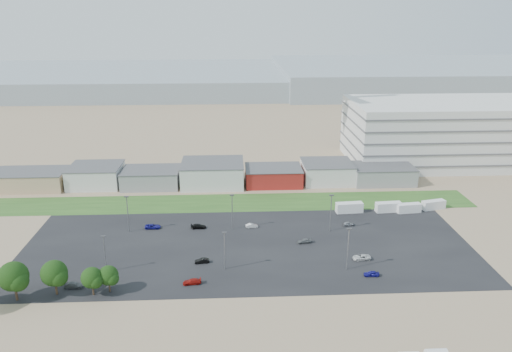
{
  "coord_description": "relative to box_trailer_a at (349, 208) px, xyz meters",
  "views": [
    {
      "loc": [
        1.12,
        -100.83,
        60.68
      ],
      "look_at": [
        7.27,
        22.0,
        19.26
      ],
      "focal_mm": 35.0,
      "sensor_mm": 36.0,
      "label": 1
    }
  ],
  "objects": [
    {
      "name": "parked_car_8",
      "position": [
        -2.48,
        -10.08,
        -0.99
      ],
      "size": [
        3.51,
        1.72,
        1.15
      ],
      "primitive_type": "imported",
      "rotation": [
        0.0,
        0.0,
        1.68
      ],
      "color": "#A5A5AA",
      "rests_on": "ground"
    },
    {
      "name": "parked_car_0",
      "position": [
        -3.9,
        -30.97,
        -0.93
      ],
      "size": [
        4.69,
        2.32,
        1.28
      ],
      "primitive_type": "imported",
      "rotation": [
        0.0,
        0.0,
        -1.53
      ],
      "color": "silver",
      "rests_on": "ground"
    },
    {
      "name": "parked_car_4",
      "position": [
        -44.38,
        -30.76,
        -0.97
      ],
      "size": [
        3.77,
        1.71,
        1.2
      ],
      "primitive_type": "imported",
      "rotation": [
        0.0,
        0.0,
        -1.45
      ],
      "color": "black",
      "rests_on": "ground"
    },
    {
      "name": "box_trailer_a",
      "position": [
        0.0,
        0.0,
        0.0
      ],
      "size": [
        8.55,
        3.28,
        3.14
      ],
      "primitive_type": null,
      "rotation": [
        0.0,
        0.0,
        0.08
      ],
      "color": "silver",
      "rests_on": "ground"
    },
    {
      "name": "parking_garage",
      "position": [
        52.46,
        52.87,
        10.93
      ],
      "size": [
        80.0,
        40.0,
        25.0
      ],
      "primitive_type": "cube",
      "color": "silver",
      "rests_on": "ground"
    },
    {
      "name": "box_trailer_c",
      "position": [
        18.6,
        -0.92,
        -0.16
      ],
      "size": [
        7.73,
        3.18,
        2.82
      ],
      "primitive_type": null,
      "rotation": [
        0.0,
        0.0,
        0.11
      ],
      "color": "silver",
      "rests_on": "ground"
    },
    {
      "name": "parked_car_6",
      "position": [
        -46.51,
        -9.82,
        -0.93
      ],
      "size": [
        4.45,
        1.89,
        1.28
      ],
      "primitive_type": "imported",
      "rotation": [
        0.0,
        0.0,
        1.59
      ],
      "color": "black",
      "rests_on": "ground"
    },
    {
      "name": "parked_car_11",
      "position": [
        -30.98,
        -10.0,
        -0.99
      ],
      "size": [
        3.64,
        1.56,
        1.16
      ],
      "primitive_type": "imported",
      "rotation": [
        0.0,
        0.0,
        1.66
      ],
      "color": "silver",
      "rests_on": "ground"
    },
    {
      "name": "parking_lot",
      "position": [
        -32.54,
        -22.13,
        -1.56
      ],
      "size": [
        120.0,
        50.0,
        0.01
      ],
      "primitive_type": "cube",
      "color": "black",
      "rests_on": "ground"
    },
    {
      "name": "parked_car_12",
      "position": [
        -17.2,
        -20.83,
        -1.0
      ],
      "size": [
        4.06,
        2.03,
        1.13
      ],
      "primitive_type": "imported",
      "rotation": [
        0.0,
        0.0,
        -1.45
      ],
      "color": "#595B5E",
      "rests_on": "ground"
    },
    {
      "name": "lightpole_back_r",
      "position": [
        -8.62,
        -13.31,
        3.93
      ],
      "size": [
        1.29,
        0.54,
        11.0
      ],
      "primitive_type": null,
      "color": "slate",
      "rests_on": "ground"
    },
    {
      "name": "box_trailer_b",
      "position": [
        12.39,
        -0.06,
        -0.06
      ],
      "size": [
        8.24,
        3.21,
        3.02
      ],
      "primitive_type": null,
      "rotation": [
        0.0,
        0.0,
        0.09
      ],
      "color": "silver",
      "rests_on": "ground"
    },
    {
      "name": "hills_backdrop",
      "position": [
        2.46,
        272.87,
        2.93
      ],
      "size": [
        700.0,
        200.0,
        9.0
      ],
      "primitive_type": null,
      "color": "gray",
      "rests_on": "ground"
    },
    {
      "name": "lightpole_front_r",
      "position": [
        -8.77,
        -35.69,
        3.92
      ],
      "size": [
        1.29,
        0.54,
        10.98
      ],
      "primitive_type": null,
      "color": "slate",
      "rests_on": "ground"
    },
    {
      "name": "parked_car_3",
      "position": [
        -46.16,
        -40.75,
        -0.95
      ],
      "size": [
        4.39,
        2.15,
        1.23
      ],
      "primitive_type": "imported",
      "rotation": [
        0.0,
        0.0,
        -1.47
      ],
      "color": "maroon",
      "rests_on": "ground"
    },
    {
      "name": "lightpole_back_m",
      "position": [
        -36.63,
        -10.72,
        3.73
      ],
      "size": [
        1.25,
        0.52,
        10.6
      ],
      "primitive_type": null,
      "color": "slate",
      "rests_on": "ground"
    },
    {
      "name": "grass_strip",
      "position": [
        -37.54,
        9.87,
        -1.56
      ],
      "size": [
        160.0,
        16.0,
        0.02
      ],
      "primitive_type": "cube",
      "color": "#2A521E",
      "rests_on": "ground"
    },
    {
      "name": "ground",
      "position": [
        -37.54,
        -42.13,
        -1.57
      ],
      "size": [
        700.0,
        700.0,
        0.0
      ],
      "primitive_type": "plane",
      "color": "#957C5F",
      "rests_on": "ground"
    },
    {
      "name": "tree_right",
      "position": [
        -67.79,
        -44.29,
        2.22
      ],
      "size": [
        5.06,
        5.06,
        7.58
      ],
      "primitive_type": null,
      "color": "black",
      "rests_on": "ground"
    },
    {
      "name": "lightpole_front_l",
      "position": [
        -67.3,
        -33.82,
        3.16
      ],
      "size": [
        1.11,
        0.46,
        9.45
      ],
      "primitive_type": null,
      "color": "slate",
      "rests_on": "ground"
    },
    {
      "name": "tree_left",
      "position": [
        -83.97,
        -45.63,
        3.61
      ],
      "size": [
        6.9,
        6.9,
        10.36
      ],
      "primitive_type": null,
      "color": "black",
      "rests_on": "ground"
    },
    {
      "name": "parked_car_2",
      "position": [
        -3.61,
        -39.23,
        -0.94
      ],
      "size": [
        3.74,
        1.63,
        1.25
      ],
      "primitive_type": "imported",
      "rotation": [
        0.0,
        0.0,
        -1.61
      ],
      "color": "navy",
      "rests_on": "ground"
    },
    {
      "name": "parked_car_9",
      "position": [
        -59.76,
        -9.22,
        -0.94
      ],
      "size": [
        4.57,
        2.2,
        1.26
      ],
      "primitive_type": "imported",
      "rotation": [
        0.0,
        0.0,
        1.54
      ],
      "color": "navy",
      "rests_on": "ground"
    },
    {
      "name": "lightpole_back_l",
      "position": [
        -66.16,
        -11.03,
        3.84
      ],
      "size": [
        1.27,
        0.53,
        10.81
      ],
      "primitive_type": null,
      "color": "slate",
      "rests_on": "ground"
    },
    {
      "name": "tree_near",
      "position": [
        -64.47,
        -43.06,
        2.03
      ],
      "size": [
        4.8,
        4.8,
        7.2
      ],
      "primitive_type": null,
      "color": "black",
      "rests_on": "ground"
    },
    {
      "name": "building_row",
      "position": [
        -54.54,
        28.87,
        2.43
      ],
      "size": [
        170.0,
        20.0,
        8.0
      ],
      "primitive_type": null,
      "color": "silver",
      "rests_on": "ground"
    },
    {
      "name": "box_trailer_d",
      "position": [
        27.34,
        1.21,
        -0.14
      ],
      "size": [
        7.94,
        4.12,
        2.85
      ],
      "primitive_type": null,
      "rotation": [
        0.0,
        0.0,
        0.24
      ],
      "color": "silver",
      "rests_on": "ground"
    },
    {
      "name": "lightpole_front_m",
      "position": [
        -38.58,
        -34.02,
        3.37
      ],
      "size": [
        1.16,
        0.48,
        9.88
      ],
      "primitive_type": null,
      "color": "slate",
      "rests_on": "ground"
    },
    {
      "name": "tree_mid",
      "position": [
        -76.05,
        -43.64,
        3.11
      ],
      "size": [
        6.24,
        6.24,
        9.35
      ],
      "primitive_type": null,
      "color": "black",
      "rests_on": "ground"
    },
    {
      "name": "parked_car_10",
      "position": [
        -72.99,
        -40.96,
        -0.91
      ],
      "size": [
        4.65,
        2.14,
        1.32
      ],
      "primitive_type": "imported",
      "rotation": [
        0.0,
        0.0,
        1.51
      ],
      "color": "#595B5E",
      "rests_on": "ground"
    }
  ]
}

